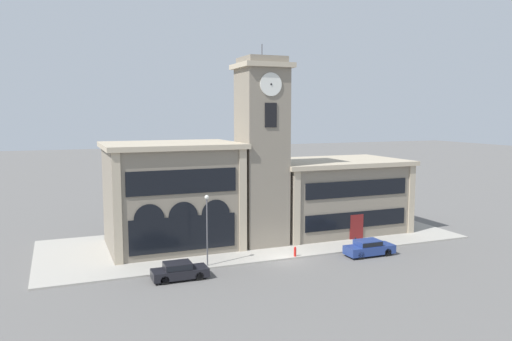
{
  "coord_description": "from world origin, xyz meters",
  "views": [
    {
      "loc": [
        -18.2,
        -37.94,
        12.59
      ],
      "look_at": [
        -1.42,
        3.59,
        7.48
      ],
      "focal_mm": 35.0,
      "sensor_mm": 36.0,
      "label": 1
    }
  ],
  "objects": [
    {
      "name": "town_hall_left_wing",
      "position": [
        -8.2,
        8.05,
        4.98
      ],
      "size": [
        12.39,
        9.69,
        9.91
      ],
      "color": "gray",
      "rests_on": "ground_plane"
    },
    {
      "name": "sidewalk_kerb",
      "position": [
        0.0,
        7.29,
        0.07
      ],
      "size": [
        40.87,
        14.58,
        0.15
      ],
      "color": "#A39E93",
      "rests_on": "ground_plane"
    },
    {
      "name": "parked_car_near",
      "position": [
        -9.83,
        -1.53,
        0.7
      ],
      "size": [
        4.25,
        1.78,
        1.34
      ],
      "rotation": [
        0.0,
        0.0,
        -0.01
      ],
      "color": "black",
      "rests_on": "ground_plane"
    },
    {
      "name": "ground_plane",
      "position": [
        0.0,
        0.0,
        0.0
      ],
      "size": [
        300.0,
        300.0,
        0.0
      ],
      "primitive_type": "plane",
      "color": "#605E5B"
    },
    {
      "name": "town_hall_right_wing",
      "position": [
        9.4,
        8.06,
        3.87
      ],
      "size": [
        14.78,
        9.69,
        7.7
      ],
      "color": "gray",
      "rests_on": "ground_plane"
    },
    {
      "name": "clock_tower",
      "position": [
        0.0,
        5.64,
        8.96
      ],
      "size": [
        4.82,
        4.82,
        19.02
      ],
      "color": "gray",
      "rests_on": "ground_plane"
    },
    {
      "name": "parked_car_mid",
      "position": [
        7.37,
        -1.53,
        0.75
      ],
      "size": [
        4.5,
        1.76,
        1.42
      ],
      "rotation": [
        0.0,
        0.0,
        -0.01
      ],
      "color": "navy",
      "rests_on": "ground_plane"
    },
    {
      "name": "street_lamp",
      "position": [
        -6.95,
        0.58,
        4.0
      ],
      "size": [
        0.36,
        0.36,
        5.89
      ],
      "color": "#4C4C51",
      "rests_on": "sidewalk_kerb"
    },
    {
      "name": "fire_hydrant",
      "position": [
        0.93,
        0.28,
        0.57
      ],
      "size": [
        0.22,
        0.22,
        0.87
      ],
      "color": "red",
      "rests_on": "sidewalk_kerb"
    },
    {
      "name": "bollard",
      "position": [
        7.23,
        0.44,
        0.67
      ],
      "size": [
        0.18,
        0.18,
        1.06
      ],
      "color": "black",
      "rests_on": "sidewalk_kerb"
    }
  ]
}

